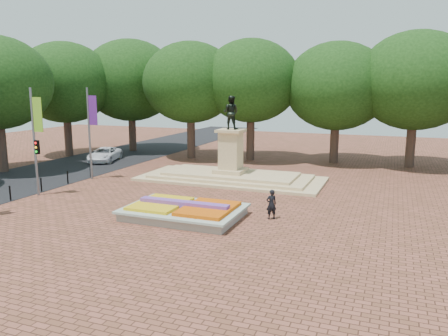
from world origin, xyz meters
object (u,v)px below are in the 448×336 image
(flower_bed, at_px, (184,211))
(pedestrian, at_px, (271,204))
(van, at_px, (105,154))
(monument, at_px, (231,169))

(flower_bed, xyz_separation_m, pedestrian, (4.50, 1.44, 0.44))
(van, distance_m, pedestrian, 23.30)
(flower_bed, height_order, pedestrian, pedestrian)
(van, bearing_deg, pedestrian, -48.61)
(flower_bed, relative_size, van, 1.33)
(monument, bearing_deg, van, 165.53)
(flower_bed, height_order, monument, monument)
(pedestrian, bearing_deg, monument, -95.88)
(flower_bed, distance_m, van, 20.54)
(monument, relative_size, van, 2.94)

